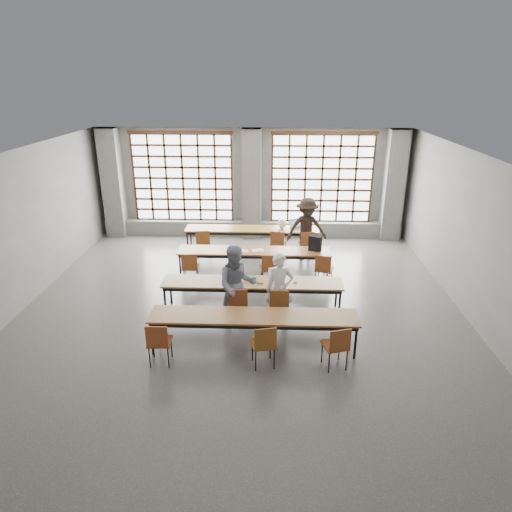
{
  "coord_description": "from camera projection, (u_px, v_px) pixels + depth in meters",
  "views": [
    {
      "loc": [
        0.69,
        -9.17,
        4.99
      ],
      "look_at": [
        0.32,
        0.4,
        1.2
      ],
      "focal_mm": 32.0,
      "sensor_mm": 36.0,
      "label": 1
    }
  ],
  "objects": [
    {
      "name": "chair_back_left",
      "position": [
        203.0,
        241.0,
        13.22
      ],
      "size": [
        0.47,
        0.47,
        0.88
      ],
      "color": "brown",
      "rests_on": "floor"
    },
    {
      "name": "desk_row_d",
      "position": [
        254.0,
        318.0,
        8.73
      ],
      "size": [
        4.0,
        0.7,
        0.73
      ],
      "color": "brown",
      "rests_on": "floor"
    },
    {
      "name": "plastic_bag",
      "position": [
        282.0,
        224.0,
        13.65
      ],
      "size": [
        0.26,
        0.21,
        0.29
      ],
      "primitive_type": "ellipsoid",
      "rotation": [
        0.0,
        0.0,
        0.01
      ],
      "color": "white",
      "rests_on": "desk_row_a"
    },
    {
      "name": "column_mid",
      "position": [
        252.0,
        185.0,
        14.59
      ],
      "size": [
        0.6,
        0.55,
        3.5
      ],
      "primitive_type": "cube",
      "color": "#595957",
      "rests_on": "floor"
    },
    {
      "name": "wall_front",
      "position": [
        202.0,
        418.0,
        4.62
      ],
      "size": [
        10.0,
        0.0,
        10.0
      ],
      "primitive_type": "plane",
      "rotation": [
        -1.57,
        0.0,
        0.0
      ],
      "color": "#5D5D5B",
      "rests_on": "floor"
    },
    {
      "name": "paper_sheet_a",
      "position": [
        231.0,
        249.0,
        12.04
      ],
      "size": [
        0.3,
        0.21,
        0.0
      ],
      "primitive_type": "cube",
      "rotation": [
        0.0,
        0.0,
        -0.02
      ],
      "color": "white",
      "rests_on": "desk_row_b"
    },
    {
      "name": "chair_back_right",
      "position": [
        307.0,
        242.0,
        13.11
      ],
      "size": [
        0.46,
        0.46,
        0.88
      ],
      "color": "brown",
      "rests_on": "floor"
    },
    {
      "name": "student_male",
      "position": [
        280.0,
        289.0,
        9.63
      ],
      "size": [
        0.61,
        0.43,
        1.59
      ],
      "primitive_type": "imported",
      "rotation": [
        0.0,
        0.0,
        0.08
      ],
      "color": "white",
      "rests_on": "floor"
    },
    {
      "name": "wall_back",
      "position": [
        252.0,
        183.0,
        14.85
      ],
      "size": [
        10.0,
        0.0,
        10.0
      ],
      "primitive_type": "plane",
      "rotation": [
        1.57,
        0.0,
        0.0
      ],
      "color": "#5D5D5B",
      "rests_on": "floor"
    },
    {
      "name": "wall_left",
      "position": [
        11.0,
        236.0,
        9.91
      ],
      "size": [
        0.0,
        11.0,
        11.0
      ],
      "primitive_type": "plane",
      "rotation": [
        1.57,
        0.0,
        1.57
      ],
      "color": "#5D5D5B",
      "rests_on": "floor"
    },
    {
      "name": "laptop_front",
      "position": [
        277.0,
        277.0,
        10.2
      ],
      "size": [
        0.39,
        0.34,
        0.26
      ],
      "color": "silver",
      "rests_on": "desk_row_c"
    },
    {
      "name": "window_left",
      "position": [
        183.0,
        178.0,
        14.8
      ],
      "size": [
        3.32,
        0.12,
        3.0
      ],
      "color": "white",
      "rests_on": "wall_back"
    },
    {
      "name": "window_right",
      "position": [
        322.0,
        179.0,
        14.64
      ],
      "size": [
        3.32,
        0.12,
        3.0
      ],
      "color": "white",
      "rests_on": "wall_back"
    },
    {
      "name": "column_left",
      "position": [
        113.0,
        183.0,
        14.75
      ],
      "size": [
        0.6,
        0.55,
        3.5
      ],
      "primitive_type": "cube",
      "color": "#595957",
      "rests_on": "floor"
    },
    {
      "name": "chair_front_right",
      "position": [
        279.0,
        303.0,
        9.6
      ],
      "size": [
        0.43,
        0.43,
        0.88
      ],
      "color": "brown",
      "rests_on": "floor"
    },
    {
      "name": "chair_near_right",
      "position": [
        337.0,
        343.0,
        8.14
      ],
      "size": [
        0.52,
        0.52,
        0.88
      ],
      "color": "brown",
      "rests_on": "floor"
    },
    {
      "name": "backpack",
      "position": [
        315.0,
        243.0,
        11.89
      ],
      "size": [
        0.37,
        0.3,
        0.4
      ],
      "primitive_type": "cube",
      "rotation": [
        0.0,
        0.0,
        -0.35
      ],
      "color": "black",
      "rests_on": "desk_row_b"
    },
    {
      "name": "desk_row_c",
      "position": [
        252.0,
        284.0,
        10.16
      ],
      "size": [
        4.0,
        0.7,
        0.73
      ],
      "color": "brown",
      "rests_on": "floor"
    },
    {
      "name": "wall_right",
      "position": [
        478.0,
        242.0,
        9.56
      ],
      "size": [
        0.0,
        11.0,
        11.0
      ],
      "primitive_type": "plane",
      "rotation": [
        1.57,
        0.0,
        -1.57
      ],
      "color": "#5D5D5B",
      "rests_on": "floor"
    },
    {
      "name": "desk_row_a",
      "position": [
        252.0,
        230.0,
        13.71
      ],
      "size": [
        4.0,
        0.7,
        0.73
      ],
      "color": "brown",
      "rests_on": "floor"
    },
    {
      "name": "sill_ledge",
      "position": [
        252.0,
        228.0,
        15.21
      ],
      "size": [
        9.8,
        0.35,
        0.5
      ],
      "primitive_type": "cube",
      "color": "#595957",
      "rests_on": "floor"
    },
    {
      "name": "chair_mid_right",
      "position": [
        324.0,
        267.0,
        11.4
      ],
      "size": [
        0.53,
        0.53,
        0.88
      ],
      "color": "maroon",
      "rests_on": "floor"
    },
    {
      "name": "phone",
      "position": [
        260.0,
        283.0,
        10.03
      ],
      "size": [
        0.14,
        0.08,
        0.01
      ],
      "primitive_type": "cube",
      "rotation": [
        0.0,
        0.0,
        -0.13
      ],
      "color": "black",
      "rests_on": "desk_row_c"
    },
    {
      "name": "red_pouch",
      "position": [
        160.0,
        339.0,
        8.34
      ],
      "size": [
        0.22,
        0.15,
        0.06
      ],
      "primitive_type": "cube",
      "rotation": [
        0.0,
        0.0,
        -0.36
      ],
      "color": "red",
      "rests_on": "chair_near_left"
    },
    {
      "name": "chair_front_left",
      "position": [
        237.0,
        302.0,
        9.63
      ],
      "size": [
        0.49,
        0.49,
        0.88
      ],
      "color": "brown",
      "rests_on": "floor"
    },
    {
      "name": "chair_near_left",
      "position": [
        159.0,
        340.0,
        8.26
      ],
      "size": [
        0.43,
        0.44,
        0.88
      ],
      "color": "brown",
      "rests_on": "floor"
    },
    {
      "name": "chair_mid_left",
      "position": [
        190.0,
        265.0,
        11.52
      ],
      "size": [
        0.45,
        0.46,
        0.88
      ],
      "color": "brown",
      "rests_on": "floor"
    },
    {
      "name": "chair_near_mid",
      "position": [
        264.0,
        342.0,
        8.19
      ],
      "size": [
        0.5,
        0.5,
        0.88
      ],
      "color": "brown",
      "rests_on": "floor"
    },
    {
      "name": "laptop_back",
      "position": [
        296.0,
        226.0,
        13.71
      ],
      "size": [
        0.45,
        0.42,
        0.26
      ],
      "color": "#B4B3B8",
      "rests_on": "desk_row_a"
    },
    {
      "name": "student_back",
      "position": [
        307.0,
        229.0,
        13.1
      ],
      "size": [
        1.27,
        0.87,
        1.8
      ],
      "primitive_type": "imported",
      "rotation": [
        0.0,
        0.0,
        0.18
      ],
      "color": "black",
      "rests_on": "floor"
    },
    {
      "name": "ceiling",
      "position": [
        239.0,
        156.0,
        9.09
      ],
      "size": [
        11.0,
        11.0,
        0.0
      ],
      "primitive_type": "plane",
      "rotation": [
        3.14,
        0.0,
        0.0
      ],
      "color": "silver",
      "rests_on": "floor"
    },
    {
      "name": "green_box",
      "position": [
        250.0,
        278.0,
        10.2
      ],
      "size": [
        0.27,
        0.16,
        0.09
      ],
      "primitive_type": "cube",
      "rotation": [
        0.0,
        0.0,
        -0.3
      ],
      "color": "#2B842E",
      "rests_on": "desk_row_c"
    },
    {
      "name": "paper_sheet_b",
      "position": [
        242.0,
        251.0,
        11.94
      ],
      "size": [
        0.32,
        0.25,
        0.0
      ],
      "primitive_type": "cube",
      "rotation": [
        0.0,
        0.0,
        -0.14
      ],
      "color": "silver",
      "rests_on": "desk_row_b"
    },
    {
      "name": "chair_mid_centre",
      "position": [
        269.0,
        266.0,
        11.45
      ],
      "size": [
        0.47,
        0.47,
        0.88
      ],
      "color": "brown",
      "rests_on": "floor"
    },
    {
      "name": "column_right",
      "position": [
        393.0,
        186.0,
        14.43
      ],
      "size": [
        0.6,
        0.55,
        3.5
      ],
      "primitive_type": "cube",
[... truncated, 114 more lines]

